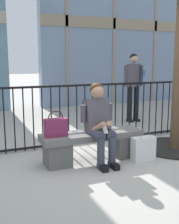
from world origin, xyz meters
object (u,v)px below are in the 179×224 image
object	(u,v)px
stone_bench	(92,143)
seated_person_with_phone	(99,121)
handbag_on_bench	(56,127)
shopping_bag	(143,148)
bystander_at_railing	(133,82)

from	to	relation	value
stone_bench	seated_person_with_phone	distance (m)	0.40
handbag_on_bench	shopping_bag	size ratio (longest dim) A/B	0.79
shopping_bag	stone_bench	bearing A→B (deg)	156.37
seated_person_with_phone	handbag_on_bench	world-z (taller)	seated_person_with_phone
seated_person_with_phone	shopping_bag	distance (m)	0.83
seated_person_with_phone	bystander_at_railing	distance (m)	3.18
shopping_bag	bystander_at_railing	bearing A→B (deg)	61.20
seated_person_with_phone	bystander_at_railing	bearing A→B (deg)	48.77
stone_bench	seated_person_with_phone	bearing A→B (deg)	-65.26
stone_bench	seated_person_with_phone	world-z (taller)	seated_person_with_phone
stone_bench	bystander_at_railing	size ratio (longest dim) A/B	0.94
handbag_on_bench	shopping_bag	xyz separation A→B (m)	(1.31, -0.31, -0.40)
stone_bench	bystander_at_railing	world-z (taller)	bystander_at_railing
stone_bench	handbag_on_bench	distance (m)	0.66
seated_person_with_phone	shopping_bag	world-z (taller)	seated_person_with_phone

